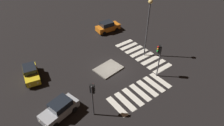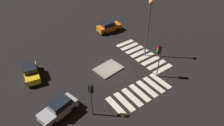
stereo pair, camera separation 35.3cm
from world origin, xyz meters
The scene contains 10 objects.
ground_plane centered at (0.00, 0.00, 0.00)m, with size 80.00×80.00×0.00m, color black.
traffic_island centered at (-0.42, 0.23, 0.09)m, with size 3.71×2.97×0.18m.
car_silver centered at (-8.77, -2.78, 0.87)m, with size 4.32×2.65×1.77m.
car_yellow centered at (-9.14, 4.61, 0.83)m, with size 2.39×4.10×1.70m.
car_orange centered at (5.75, 8.85, 0.89)m, with size 4.28×2.24×1.81m.
traffic_light_east centered at (3.62, -4.44, 3.43)m, with size 0.54×0.53×4.53m.
traffic_light_south centered at (-5.91, -4.74, 3.06)m, with size 0.53×0.54×4.04m.
street_lamp centered at (5.71, -0.26, 5.58)m, with size 0.56×0.56×8.28m.
crosswalk_near centered at (0.00, -5.45, 0.01)m, with size 7.60×3.20×0.02m.
crosswalk_side centered at (5.50, 0.00, 0.01)m, with size 3.20×8.75×0.02m.
Camera 2 is at (-12.17, -16.66, 16.79)m, focal length 31.89 mm.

